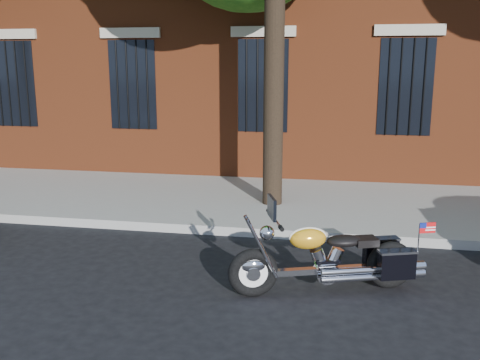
# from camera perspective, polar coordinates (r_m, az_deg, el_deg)

# --- Properties ---
(ground) EXTENTS (120.00, 120.00, 0.00)m
(ground) POSITION_cam_1_polar(r_m,az_deg,el_deg) (7.37, -3.34, -9.15)
(ground) COLOR black
(ground) RESTS_ON ground
(curb) EXTENTS (40.00, 0.16, 0.15)m
(curb) POSITION_cam_1_polar(r_m,az_deg,el_deg) (8.61, -1.15, -5.37)
(curb) COLOR gray
(curb) RESTS_ON ground
(sidewalk) EXTENTS (40.00, 3.60, 0.15)m
(sidewalk) POSITION_cam_1_polar(r_m,az_deg,el_deg) (10.39, 0.95, -2.24)
(sidewalk) COLOR gray
(sidewalk) RESTS_ON ground
(motorcycle) EXTENTS (2.37, 1.15, 1.21)m
(motorcycle) POSITION_cam_1_polar(r_m,az_deg,el_deg) (6.53, 9.90, -8.42)
(motorcycle) COLOR black
(motorcycle) RESTS_ON ground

